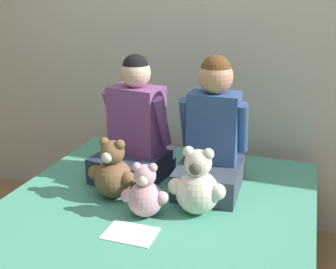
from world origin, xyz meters
TOP-DOWN VIEW (x-y plane):
  - wall_behind_bed at (0.00, 1.06)m, footprint 8.00×0.06m
  - child_on_left at (-0.21, 0.45)m, footprint 0.38×0.41m
  - child_on_right at (0.20, 0.46)m, footprint 0.33×0.40m
  - teddy_bear_held_by_left_child at (-0.21, 0.20)m, footprint 0.24×0.18m
  - teddy_bear_held_by_right_child at (0.20, 0.18)m, footprint 0.26×0.19m
  - teddy_bear_between_children at (-0.01, 0.08)m, footprint 0.20×0.16m
  - sign_card at (-0.01, -0.08)m, footprint 0.21×0.15m

SIDE VIEW (x-z plane):
  - sign_card at x=-0.01m, z-range 0.49..0.49m
  - teddy_bear_between_children at x=-0.01m, z-range 0.47..0.72m
  - teddy_bear_held_by_left_child at x=-0.21m, z-range 0.47..0.76m
  - teddy_bear_held_by_right_child at x=0.20m, z-range 0.47..0.77m
  - child_on_left at x=-0.21m, z-range 0.42..1.06m
  - child_on_right at x=0.20m, z-range 0.42..1.08m
  - wall_behind_bed at x=0.00m, z-range 0.00..2.50m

